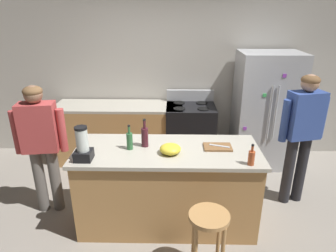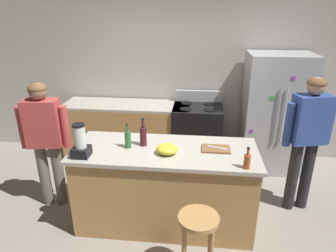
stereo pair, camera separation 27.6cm
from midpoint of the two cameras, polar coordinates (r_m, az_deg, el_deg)
ground_plane at (r=3.71m, az=-2.34°, el=-17.72°), size 14.00×14.00×0.00m
back_wall at (r=4.92m, az=-1.22°, el=9.89°), size 8.00×0.10×2.70m
kitchen_island at (r=3.43m, az=-2.46°, el=-11.59°), size 1.99×0.81×0.94m
back_counter_run at (r=4.90m, az=-10.72°, el=-1.32°), size 2.00×0.64×0.94m
refrigerator at (r=4.77m, az=16.52°, el=2.83°), size 0.90×0.73×1.77m
stove_range at (r=4.77m, az=2.61°, el=-1.45°), size 0.76×0.65×1.12m
person_by_island_left at (r=3.76m, az=-25.21°, el=-2.29°), size 0.60×0.27×1.59m
person_by_sink_right at (r=3.84m, az=22.48°, el=-0.50°), size 0.59×0.31×1.67m
bar_stool at (r=2.78m, az=4.79°, el=-19.22°), size 0.36×0.36×0.70m
blender_appliance at (r=3.08m, az=-18.55°, el=-3.72°), size 0.17×0.17×0.35m
bottle_cooking_sauce at (r=2.94m, az=13.13°, el=-5.93°), size 0.06×0.06×0.22m
bottle_olive_oil at (r=3.20m, az=-9.86°, el=-2.81°), size 0.07×0.07×0.28m
bottle_wine at (r=3.24m, az=-6.92°, el=-2.03°), size 0.08×0.08×0.32m
mixing_bowl at (r=3.09m, az=-2.12°, el=-4.47°), size 0.22×0.22×0.10m
cutting_board at (r=3.25m, az=7.10°, el=-4.06°), size 0.30×0.20×0.02m
chef_knife at (r=3.24m, az=7.46°, el=-3.86°), size 0.22×0.10×0.01m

